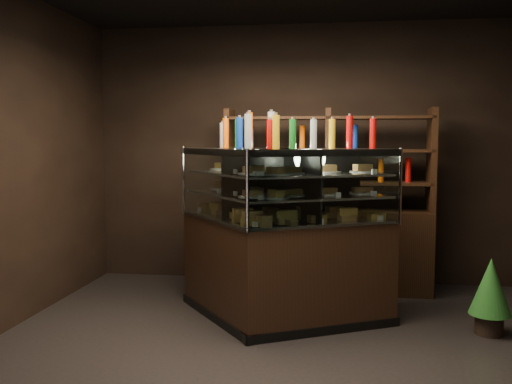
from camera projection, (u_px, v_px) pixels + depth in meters
The scene contains 7 objects.
ground at pixel (290, 359), 4.34m from camera, with size 5.00×5.00×0.00m, color black.
room_shell at pixel (291, 101), 4.16m from camera, with size 5.02×5.02×3.01m.
display_case at pixel (277, 263), 5.25m from camera, with size 2.13×1.61×1.59m.
food_display at pixel (277, 190), 5.18m from camera, with size 1.70×1.17×0.48m.
bottles_top at pixel (278, 133), 5.14m from camera, with size 1.52×1.03×0.30m.
potted_conifer at pixel (491, 285), 4.85m from camera, with size 0.35×0.35×0.75m.
back_shelving at pixel (327, 236), 6.27m from camera, with size 2.24×0.43×2.00m.
Camera 1 is at (0.33, -4.20, 1.65)m, focal length 40.00 mm.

